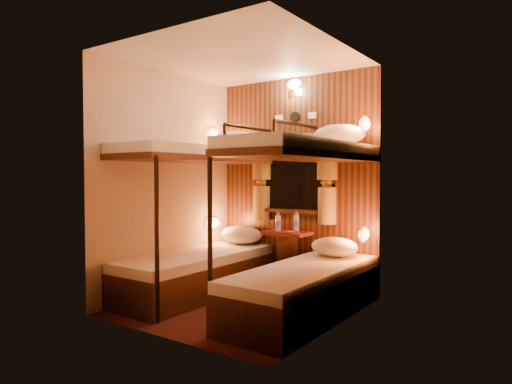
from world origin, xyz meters
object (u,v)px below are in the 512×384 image
Objects in this scene: bunk_right at (304,255)px; table at (287,252)px; bunk_left at (198,243)px; bottle_right at (296,223)px; bottle_left at (278,223)px.

bunk_right is 2.90× the size of table.
bunk_left is 1.13m from bottle_right.
table is (-0.65, 0.78, -0.14)m from bunk_right.
bottle_left is at bearing 52.43° from bunk_left.
bunk_right reaches higher than table.
table is at bearing 129.67° from bunk_right.
bunk_left is 8.52× the size of bottle_right.
bottle_left is at bearing -148.49° from table.
bunk_left is at bearing 180.00° from bunk_right.
bottle_right is (-0.57, 0.84, 0.19)m from bunk_right.
bunk_left is 1.02m from table.
bunk_right is 1.02m from table.
bottle_right is (0.73, 0.84, 0.19)m from bunk_left.
bunk_left is 0.93m from bottle_left.
bunk_left and bunk_right have the same top height.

